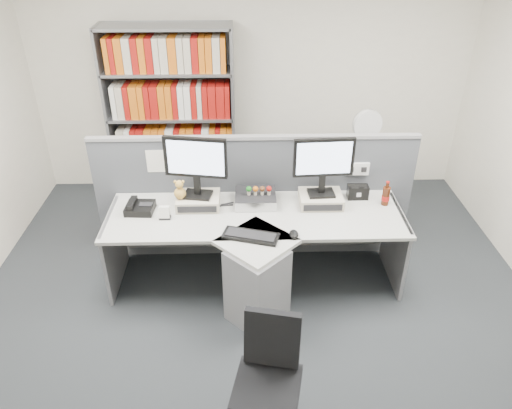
{
  "coord_description": "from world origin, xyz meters",
  "views": [
    {
      "loc": [
        -0.09,
        -2.81,
        3.01
      ],
      "look_at": [
        0.0,
        0.65,
        0.92
      ],
      "focal_mm": 34.43,
      "sensor_mm": 36.0,
      "label": 1
    }
  ],
  "objects_px": {
    "mouse": "(294,234)",
    "keyboard": "(251,236)",
    "monitor_left": "(196,162)",
    "monitor_right": "(324,162)",
    "speaker": "(358,192)",
    "office_chair": "(269,375)",
    "desktop_pc": "(255,198)",
    "desk_fan": "(367,128)",
    "shelving_unit": "(172,119)",
    "cola_bottle": "(386,196)",
    "filing_cabinet": "(360,185)",
    "desk_phone": "(139,207)",
    "desk_calendar": "(165,213)",
    "desk": "(256,254)"
  },
  "relations": [
    {
      "from": "mouse",
      "to": "keyboard",
      "type": "bearing_deg",
      "value": -179.46
    },
    {
      "from": "monitor_left",
      "to": "monitor_right",
      "type": "bearing_deg",
      "value": -0.0
    },
    {
      "from": "speaker",
      "to": "office_chair",
      "type": "xyz_separation_m",
      "value": [
        -0.9,
        -1.78,
        -0.32
      ]
    },
    {
      "from": "monitor_left",
      "to": "mouse",
      "type": "relative_size",
      "value": 4.63
    },
    {
      "from": "monitor_right",
      "to": "monitor_left",
      "type": "bearing_deg",
      "value": 180.0
    },
    {
      "from": "desktop_pc",
      "to": "mouse",
      "type": "height_order",
      "value": "desktop_pc"
    },
    {
      "from": "desk_fan",
      "to": "speaker",
      "type": "bearing_deg",
      "value": -105.53
    },
    {
      "from": "mouse",
      "to": "shelving_unit",
      "type": "distance_m",
      "value": 2.32
    },
    {
      "from": "desktop_pc",
      "to": "cola_bottle",
      "type": "distance_m",
      "value": 1.17
    },
    {
      "from": "cola_bottle",
      "to": "office_chair",
      "type": "relative_size",
      "value": 0.27
    },
    {
      "from": "cola_bottle",
      "to": "filing_cabinet",
      "type": "distance_m",
      "value": 1.13
    },
    {
      "from": "keyboard",
      "to": "filing_cabinet",
      "type": "height_order",
      "value": "keyboard"
    },
    {
      "from": "speaker",
      "to": "mouse",
      "type": "bearing_deg",
      "value": -136.45
    },
    {
      "from": "keyboard",
      "to": "speaker",
      "type": "height_order",
      "value": "speaker"
    },
    {
      "from": "keyboard",
      "to": "mouse",
      "type": "distance_m",
      "value": 0.35
    },
    {
      "from": "keyboard",
      "to": "desk_phone",
      "type": "xyz_separation_m",
      "value": [
        -0.97,
        0.43,
        0.02
      ]
    },
    {
      "from": "desk_phone",
      "to": "speaker",
      "type": "height_order",
      "value": "speaker"
    },
    {
      "from": "monitor_left",
      "to": "desk_calendar",
      "type": "relative_size",
      "value": 4.71
    },
    {
      "from": "desktop_pc",
      "to": "filing_cabinet",
      "type": "distance_m",
      "value": 1.61
    },
    {
      "from": "monitor_left",
      "to": "office_chair",
      "type": "height_order",
      "value": "monitor_left"
    },
    {
      "from": "desk_calendar",
      "to": "shelving_unit",
      "type": "bearing_deg",
      "value": 94.02
    },
    {
      "from": "desk_calendar",
      "to": "speaker",
      "type": "distance_m",
      "value": 1.76
    },
    {
      "from": "desk_calendar",
      "to": "desk_fan",
      "type": "distance_m",
      "value": 2.34
    },
    {
      "from": "desktop_pc",
      "to": "shelving_unit",
      "type": "xyz_separation_m",
      "value": [
        -0.9,
        1.44,
        0.21
      ]
    },
    {
      "from": "cola_bottle",
      "to": "office_chair",
      "type": "distance_m",
      "value": 2.03
    },
    {
      "from": "desk_phone",
      "to": "shelving_unit",
      "type": "height_order",
      "value": "shelving_unit"
    },
    {
      "from": "speaker",
      "to": "desk_fan",
      "type": "height_order",
      "value": "desk_fan"
    },
    {
      "from": "keyboard",
      "to": "desk_calendar",
      "type": "height_order",
      "value": "desk_calendar"
    },
    {
      "from": "speaker",
      "to": "cola_bottle",
      "type": "distance_m",
      "value": 0.26
    },
    {
      "from": "cola_bottle",
      "to": "filing_cabinet",
      "type": "bearing_deg",
      "value": 88.39
    },
    {
      "from": "monitor_left",
      "to": "mouse",
      "type": "height_order",
      "value": "monitor_left"
    },
    {
      "from": "desktop_pc",
      "to": "keyboard",
      "type": "xyz_separation_m",
      "value": [
        -0.05,
        -0.54,
        -0.03
      ]
    },
    {
      "from": "mouse",
      "to": "office_chair",
      "type": "height_order",
      "value": "office_chair"
    },
    {
      "from": "monitor_left",
      "to": "speaker",
      "type": "distance_m",
      "value": 1.5
    },
    {
      "from": "cola_bottle",
      "to": "office_chair",
      "type": "bearing_deg",
      "value": -124.11
    },
    {
      "from": "desktop_pc",
      "to": "keyboard",
      "type": "distance_m",
      "value": 0.55
    },
    {
      "from": "desk",
      "to": "monitor_left",
      "type": "distance_m",
      "value": 0.94
    },
    {
      "from": "desk_phone",
      "to": "cola_bottle",
      "type": "relative_size",
      "value": 1.08
    },
    {
      "from": "desk",
      "to": "office_chair",
      "type": "xyz_separation_m",
      "value": [
        0.05,
        -1.3,
        0.01
      ]
    },
    {
      "from": "desktop_pc",
      "to": "desk_phone",
      "type": "relative_size",
      "value": 1.44
    },
    {
      "from": "monitor_right",
      "to": "speaker",
      "type": "distance_m",
      "value": 0.51
    },
    {
      "from": "desk_calendar",
      "to": "filing_cabinet",
      "type": "bearing_deg",
      "value": 31.7
    },
    {
      "from": "desk",
      "to": "desktop_pc",
      "type": "xyz_separation_m",
      "value": [
        0.0,
        0.41,
        0.31
      ]
    },
    {
      "from": "keyboard",
      "to": "desk_phone",
      "type": "bearing_deg",
      "value": 156.28
    },
    {
      "from": "mouse",
      "to": "shelving_unit",
      "type": "height_order",
      "value": "shelving_unit"
    },
    {
      "from": "shelving_unit",
      "to": "desk_phone",
      "type": "bearing_deg",
      "value": -94.46
    },
    {
      "from": "desktop_pc",
      "to": "speaker",
      "type": "xyz_separation_m",
      "value": [
        0.94,
        0.07,
        0.01
      ]
    },
    {
      "from": "keyboard",
      "to": "mouse",
      "type": "xyz_separation_m",
      "value": [
        0.35,
        0.0,
        0.01
      ]
    },
    {
      "from": "desk",
      "to": "keyboard",
      "type": "distance_m",
      "value": 0.31
    },
    {
      "from": "cola_bottle",
      "to": "desk_phone",
      "type": "bearing_deg",
      "value": -178.34
    }
  ]
}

